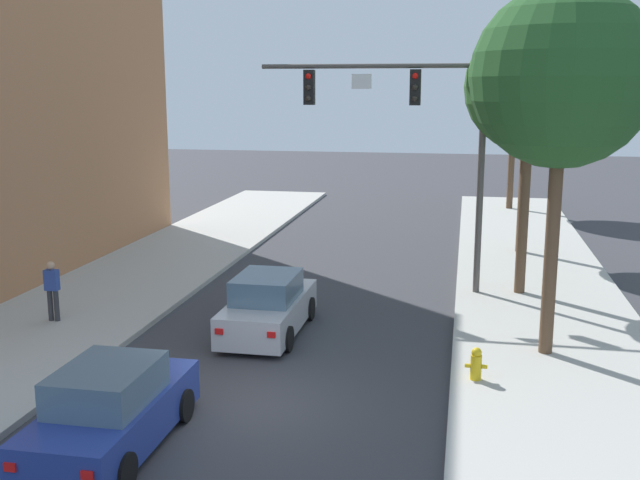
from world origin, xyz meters
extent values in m
plane|color=#38383D|center=(0.00, 0.00, 0.00)|extent=(120.00, 120.00, 0.00)
cube|color=#B2AFA8|center=(6.50, 0.00, 0.07)|extent=(5.00, 60.00, 0.15)
cylinder|color=#514C47|center=(4.60, 9.10, 3.90)|extent=(0.20, 0.20, 7.50)
cylinder|color=#514C47|center=(1.25, 9.10, 6.95)|extent=(6.70, 0.14, 0.14)
cube|color=black|center=(2.59, 9.10, 6.33)|extent=(0.32, 0.28, 1.05)
sphere|color=red|center=(2.59, 8.95, 6.66)|extent=(0.18, 0.18, 0.18)
sphere|color=#2D2823|center=(2.59, 8.95, 6.33)|extent=(0.18, 0.18, 0.18)
sphere|color=#2D2823|center=(2.59, 8.95, 6.00)|extent=(0.18, 0.18, 0.18)
cube|color=black|center=(-0.63, 9.10, 6.33)|extent=(0.32, 0.28, 1.05)
sphere|color=red|center=(-0.63, 8.95, 6.66)|extent=(0.18, 0.18, 0.18)
sphere|color=#2D2823|center=(-0.63, 8.95, 6.33)|extent=(0.18, 0.18, 0.18)
sphere|color=#2D2823|center=(-0.63, 8.95, 6.00)|extent=(0.18, 0.18, 0.18)
cube|color=white|center=(0.98, 9.08, 6.50)|extent=(0.60, 0.03, 0.44)
cube|color=#B7B7BC|center=(-0.77, 4.50, 0.56)|extent=(1.72, 4.21, 0.80)
cube|color=slate|center=(-0.77, 4.35, 1.28)|extent=(1.51, 2.01, 0.64)
cylinder|color=black|center=(-1.57, 5.80, 0.32)|extent=(0.22, 0.64, 0.64)
cylinder|color=black|center=(0.04, 5.79, 0.32)|extent=(0.22, 0.64, 0.64)
cylinder|color=black|center=(-1.59, 3.20, 0.32)|extent=(0.22, 0.64, 0.64)
cylinder|color=black|center=(0.03, 3.19, 0.32)|extent=(0.22, 0.64, 0.64)
cube|color=red|center=(-1.42, 2.38, 0.68)|extent=(0.20, 0.04, 0.14)
cube|color=red|center=(-0.15, 2.37, 0.68)|extent=(0.20, 0.04, 0.14)
cube|color=navy|center=(-1.83, -2.30, 0.56)|extent=(1.71, 4.21, 0.80)
cube|color=slate|center=(-1.83, -2.45, 1.28)|extent=(1.51, 2.01, 0.64)
cylinder|color=black|center=(-2.63, -1.00, 0.32)|extent=(0.22, 0.64, 0.64)
cylinder|color=black|center=(-1.02, -1.00, 0.32)|extent=(0.22, 0.64, 0.64)
cylinder|color=black|center=(-2.64, -3.60, 0.32)|extent=(0.22, 0.64, 0.64)
cylinder|color=black|center=(-1.02, -3.61, 0.32)|extent=(0.22, 0.64, 0.64)
cube|color=red|center=(-2.47, -4.42, 0.68)|extent=(0.20, 0.04, 0.14)
cube|color=red|center=(-1.20, -4.43, 0.68)|extent=(0.20, 0.04, 0.14)
cylinder|color=#333338|center=(-6.69, 3.94, 0.57)|extent=(0.14, 0.14, 0.85)
cylinder|color=#333338|center=(-6.51, 3.94, 0.57)|extent=(0.14, 0.14, 0.85)
cube|color=#2D4799|center=(-6.60, 3.94, 1.28)|extent=(0.36, 0.22, 0.56)
sphere|color=tan|center=(-6.60, 3.94, 1.68)|extent=(0.22, 0.22, 0.22)
cylinder|color=gold|center=(4.53, 1.85, 0.43)|extent=(0.24, 0.24, 0.55)
sphere|color=gold|center=(4.53, 1.85, 0.76)|extent=(0.22, 0.22, 0.22)
cylinder|color=gold|center=(4.35, 1.85, 0.45)|extent=(0.12, 0.09, 0.09)
cylinder|color=gold|center=(4.71, 1.85, 0.45)|extent=(0.12, 0.09, 0.09)
cylinder|color=brown|center=(6.18, 3.91, 2.59)|extent=(0.32, 0.32, 4.88)
sphere|color=#235123|center=(6.18, 3.91, 6.56)|extent=(4.07, 4.07, 4.07)
cylinder|color=brown|center=(5.91, 9.30, 2.53)|extent=(0.32, 0.32, 4.77)
sphere|color=#2D6028|center=(5.91, 9.30, 6.35)|extent=(3.81, 3.81, 3.81)
cylinder|color=brown|center=(6.29, 15.30, 2.43)|extent=(0.32, 0.32, 4.55)
sphere|color=#387033|center=(6.29, 15.30, 6.02)|extent=(3.52, 3.52, 3.52)
cylinder|color=brown|center=(6.43, 26.02, 2.64)|extent=(0.32, 0.32, 4.99)
sphere|color=#387033|center=(6.43, 26.02, 6.77)|extent=(4.36, 4.36, 4.36)
camera|label=1|loc=(4.16, -13.86, 6.35)|focal=42.38mm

